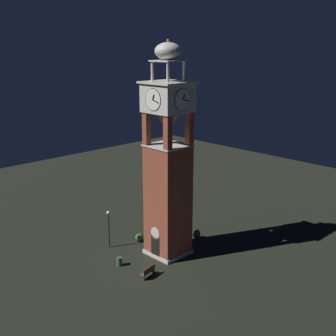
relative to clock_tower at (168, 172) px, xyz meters
The scene contains 7 objects.
ground 8.06m from the clock_tower, 75.47° to the left, with size 80.00×80.00×0.00m, color black.
clock_tower is the anchor object (origin of this frame).
park_bench 9.01m from the clock_tower, 64.75° to the right, with size 0.75×1.66×0.95m.
lamp_post 8.00m from the clock_tower, 146.26° to the right, with size 0.36×0.36×3.80m.
trash_bin 9.19m from the clock_tower, 104.25° to the right, with size 0.52×0.52×0.80m, color #38513D.
shrub_near_entry 8.59m from the clock_tower, behind, with size 0.82×0.82×0.81m, color #336638.
shrub_left_of_tower 8.75m from the clock_tower, 93.71° to the left, with size 0.78×0.78×0.98m, color #336638.
Camera 1 is at (27.84, -27.10, 19.36)m, focal length 47.65 mm.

